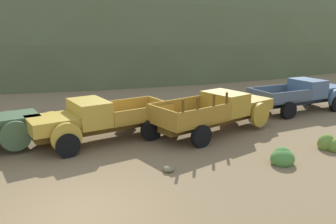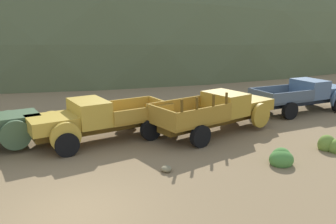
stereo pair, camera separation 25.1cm
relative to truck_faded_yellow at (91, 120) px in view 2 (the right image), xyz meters
name	(u,v)px [view 2 (the right image)]	position (x,y,z in m)	size (l,w,h in m)	color
ground_plane	(75,215)	(-1.31, -5.87, -1.00)	(300.00, 300.00, 0.00)	olive
hill_distant	(113,53)	(11.52, 52.26, -1.00)	(117.92, 80.33, 51.71)	#56603D
hill_far_left	(267,47)	(53.94, 61.14, -1.00)	(72.52, 61.29, 55.01)	#56603D
truck_faded_yellow	(91,120)	(0.00, 0.00, 0.00)	(6.41, 3.46, 1.89)	brown
truck_mustard	(222,111)	(6.12, -0.52, 0.02)	(6.77, 3.83, 2.16)	#593D12
truck_chalk_blue	(308,95)	(12.98, 1.35, 0.00)	(6.46, 2.78, 1.89)	#262D39
bush_back_edge	(331,146)	(9.00, -4.47, -0.79)	(0.91, 1.04, 0.80)	olive
bush_lone_scrub	(281,159)	(6.16, -4.89, -0.81)	(0.91, 0.88, 0.77)	#4C8438
bush_front_right	(41,121)	(-2.12, 3.99, -0.84)	(0.75, 0.77, 0.56)	#3D702D
bush_near_barrel	(120,118)	(1.88, 2.96, -0.84)	(0.72, 0.83, 0.58)	#4C8438
rock_small	(166,169)	(1.96, -4.09, -0.89)	(0.37, 0.38, 0.22)	olive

